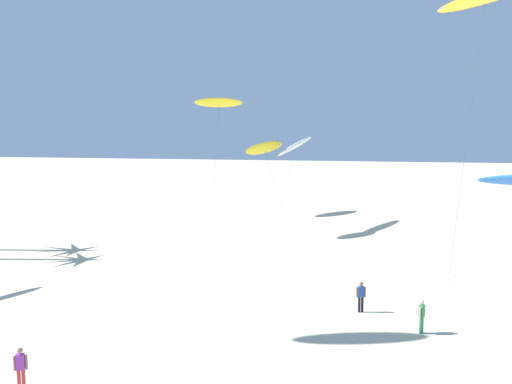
{
  "coord_description": "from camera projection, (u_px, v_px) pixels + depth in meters",
  "views": [
    {
      "loc": [
        2.02,
        -3.38,
        9.95
      ],
      "look_at": [
        -1.68,
        16.16,
        7.58
      ],
      "focal_mm": 40.84,
      "sensor_mm": 36.0,
      "label": 1
    }
  ],
  "objects": [
    {
      "name": "person_near_left",
      "position": [
        422.0,
        315.0,
        27.53
      ],
      "size": [
        0.32,
        0.46,
        1.63
      ],
      "color": "#338E56",
      "rests_on": "ground"
    },
    {
      "name": "person_foreground_walker",
      "position": [
        21.0,
        367.0,
        21.59
      ],
      "size": [
        0.48,
        0.3,
        1.68
      ],
      "color": "red",
      "rests_on": "ground"
    },
    {
      "name": "flying_kite_1",
      "position": [
        295.0,
        146.0,
        55.08
      ],
      "size": [
        3.03,
        9.45,
        8.93
      ],
      "color": "white",
      "rests_on": "ground"
    },
    {
      "name": "person_near_right",
      "position": [
        361.0,
        296.0,
        30.63
      ],
      "size": [
        0.49,
        0.28,
        1.64
      ],
      "color": "black",
      "rests_on": "ground"
    },
    {
      "name": "flying_kite_7",
      "position": [
        264.0,
        148.0,
        51.09
      ],
      "size": [
        5.55,
        9.99,
        8.61
      ],
      "color": "yellow",
      "rests_on": "ground"
    },
    {
      "name": "flying_kite_5",
      "position": [
        219.0,
        103.0,
        62.92
      ],
      "size": [
        5.22,
        12.58,
        12.76
      ],
      "color": "yellow",
      "rests_on": "ground"
    }
  ]
}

